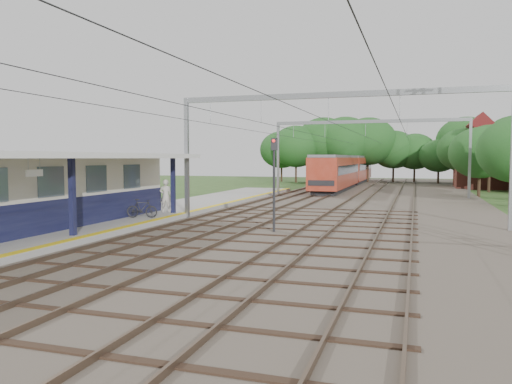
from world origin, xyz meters
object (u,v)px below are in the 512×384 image
at_px(person, 166,196).
at_px(train, 347,170).
at_px(signal_post, 274,173).
at_px(bicycle, 142,208).

height_order(person, train, train).
height_order(train, signal_post, signal_post).
relative_size(person, bicycle, 1.16).
bearing_deg(person, train, -119.21).
xyz_separation_m(person, bicycle, (0.04, -2.76, -0.47)).
bearing_deg(train, bicycle, -98.56).
distance_m(bicycle, signal_post, 8.04).
bearing_deg(train, signal_post, -87.35).
bearing_deg(bicycle, signal_post, -111.40).
xyz_separation_m(train, signal_post, (1.85, -40.01, 0.76)).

